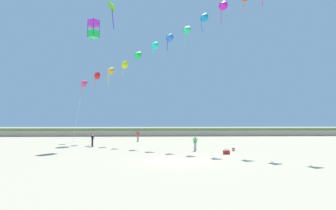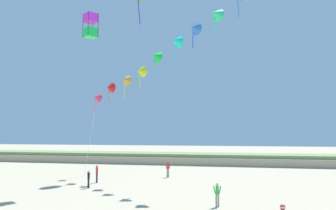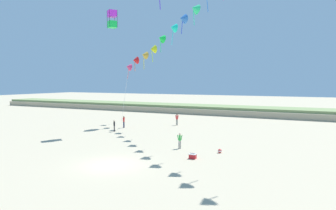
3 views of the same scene
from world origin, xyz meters
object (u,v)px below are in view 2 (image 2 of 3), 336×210
(person_mid_center, at_px, (97,173))
(large_kite_mid_trail, at_px, (91,26))
(beach_ball, at_px, (283,207))
(person_near_left, at_px, (217,193))
(person_far_left, at_px, (89,178))
(person_near_right, at_px, (168,168))

(person_mid_center, distance_m, large_kite_mid_trail, 13.61)
(large_kite_mid_trail, height_order, beach_ball, large_kite_mid_trail)
(person_near_left, xyz_separation_m, person_mid_center, (-12.17, 8.44, 0.08))
(person_mid_center, bearing_deg, large_kite_mid_trail, -78.37)
(person_mid_center, height_order, person_far_left, person_mid_center)
(large_kite_mid_trail, distance_m, beach_ball, 21.47)
(person_near_left, bearing_deg, large_kite_mid_trail, 155.71)
(person_near_left, xyz_separation_m, person_far_left, (-11.47, 5.28, -0.01))
(large_kite_mid_trail, bearing_deg, beach_ball, -18.74)
(person_near_left, height_order, large_kite_mid_trail, large_kite_mid_trail)
(person_mid_center, bearing_deg, person_far_left, -77.57)
(person_near_left, xyz_separation_m, beach_ball, (3.94, -0.05, -0.69))
(person_far_left, bearing_deg, person_near_right, 60.69)
(beach_ball, bearing_deg, person_mid_center, 152.23)
(person_near_left, relative_size, large_kite_mid_trail, 0.71)
(person_mid_center, xyz_separation_m, person_far_left, (0.70, -3.16, -0.08))
(person_near_left, distance_m, person_near_right, 15.45)
(person_mid_center, xyz_separation_m, large_kite_mid_trail, (0.67, -3.25, 13.20))
(person_mid_center, bearing_deg, person_near_right, 44.76)
(person_near_left, height_order, person_mid_center, person_mid_center)
(person_near_left, distance_m, beach_ball, 4.00)
(person_far_left, xyz_separation_m, beach_ball, (15.42, -5.32, -0.68))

